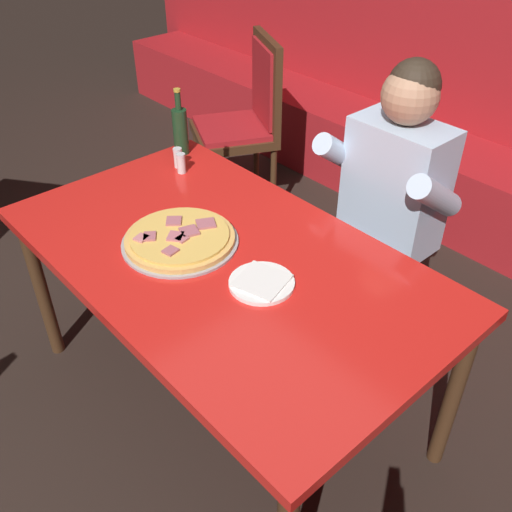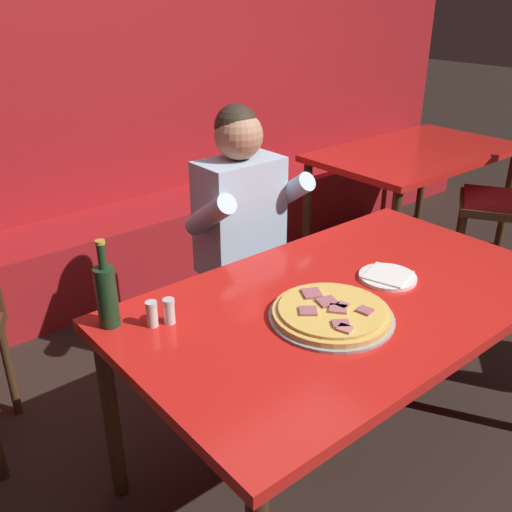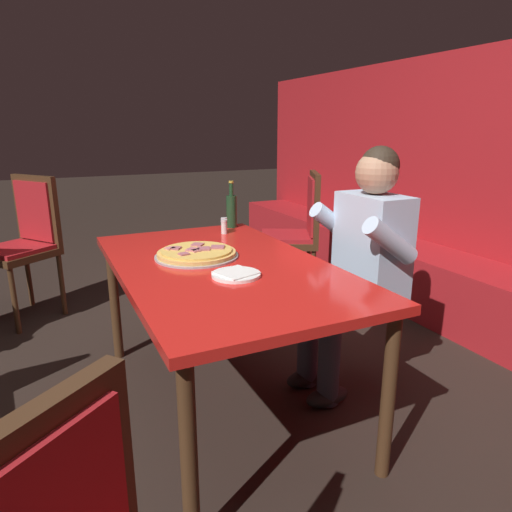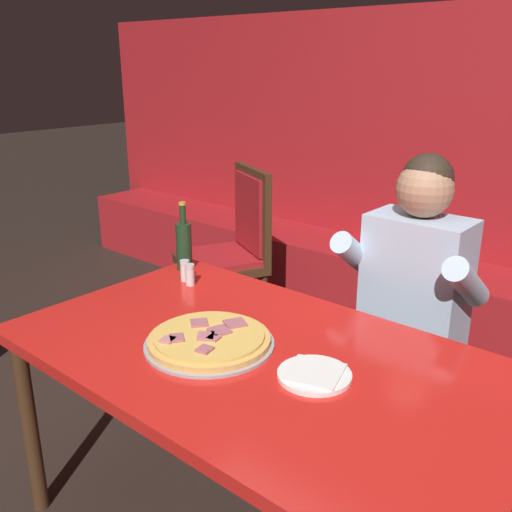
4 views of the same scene
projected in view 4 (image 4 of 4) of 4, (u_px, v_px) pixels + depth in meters
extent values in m
cube|color=#A3191E|center=(507.00, 179.00, 3.24)|extent=(6.80, 0.16, 1.90)
cube|color=#A3191E|center=(470.00, 313.00, 3.24)|extent=(6.46, 0.48, 0.46)
cylinder|color=#422816|center=(30.00, 427.00, 2.03)|extent=(0.06, 0.06, 0.71)
cylinder|color=#422816|center=(193.00, 346.00, 2.60)|extent=(0.06, 0.06, 0.71)
cube|color=red|center=(260.00, 358.00, 1.74)|extent=(1.59, 0.92, 0.04)
cylinder|color=#9E9EA3|center=(209.00, 344.00, 1.78)|extent=(0.41, 0.41, 0.01)
cylinder|color=#DBA856|center=(209.00, 340.00, 1.77)|extent=(0.38, 0.38, 0.02)
cylinder|color=#E0B251|center=(209.00, 336.00, 1.77)|extent=(0.34, 0.34, 0.01)
cube|color=#A85B66|center=(219.00, 331.00, 1.78)|extent=(0.08, 0.08, 0.01)
cube|color=#A85B66|center=(205.00, 349.00, 1.67)|extent=(0.05, 0.05, 0.01)
cube|color=#A85B66|center=(199.00, 323.00, 1.83)|extent=(0.08, 0.08, 0.01)
cube|color=#B76670|center=(206.00, 336.00, 1.75)|extent=(0.07, 0.08, 0.01)
cube|color=#A85B66|center=(177.00, 338.00, 1.73)|extent=(0.07, 0.06, 0.01)
cube|color=#A85B66|center=(235.00, 323.00, 1.83)|extent=(0.08, 0.09, 0.01)
cube|color=#B76670|center=(214.00, 338.00, 1.73)|extent=(0.04, 0.04, 0.01)
cube|color=#C6757A|center=(168.00, 340.00, 1.72)|extent=(0.05, 0.05, 0.01)
cylinder|color=white|center=(314.00, 375.00, 1.60)|extent=(0.21, 0.21, 0.01)
cube|color=white|center=(315.00, 372.00, 1.59)|extent=(0.19, 0.19, 0.01)
cylinder|color=#19381E|center=(184.00, 247.00, 2.40)|extent=(0.07, 0.07, 0.20)
cylinder|color=#19381E|center=(183.00, 214.00, 2.35)|extent=(0.03, 0.03, 0.08)
cylinder|color=#B29933|center=(182.00, 204.00, 2.34)|extent=(0.03, 0.03, 0.01)
cylinder|color=silver|center=(185.00, 272.00, 2.29)|extent=(0.04, 0.04, 0.07)
cylinder|color=silver|center=(185.00, 275.00, 2.29)|extent=(0.03, 0.03, 0.04)
cylinder|color=silver|center=(184.00, 262.00, 2.28)|extent=(0.04, 0.04, 0.01)
cylinder|color=silver|center=(190.00, 276.00, 2.24)|extent=(0.04, 0.04, 0.07)
cylinder|color=#28231E|center=(190.00, 280.00, 2.25)|extent=(0.03, 0.03, 0.04)
cylinder|color=silver|center=(190.00, 266.00, 2.23)|extent=(0.04, 0.04, 0.01)
ellipsoid|color=black|center=(342.00, 468.00, 2.28)|extent=(0.11, 0.24, 0.09)
ellipsoid|color=black|center=(387.00, 491.00, 2.16)|extent=(0.11, 0.24, 0.09)
cylinder|color=#282833|center=(344.00, 429.00, 2.22)|extent=(0.11, 0.11, 0.43)
cylinder|color=#282833|center=(391.00, 450.00, 2.10)|extent=(0.11, 0.11, 0.43)
cube|color=#282833|center=(385.00, 364.00, 2.14)|extent=(0.34, 0.40, 0.12)
cube|color=silver|center=(416.00, 282.00, 2.19)|extent=(0.38, 0.22, 0.52)
cylinder|color=silver|center=(356.00, 256.00, 2.25)|extent=(0.09, 0.30, 0.25)
cylinder|color=silver|center=(466.00, 283.00, 1.98)|extent=(0.09, 0.30, 0.25)
sphere|color=tan|center=(425.00, 189.00, 2.08)|extent=(0.21, 0.21, 0.21)
sphere|color=#2D2319|center=(428.00, 179.00, 2.08)|extent=(0.19, 0.19, 0.19)
cylinder|color=#422816|center=(181.00, 299.00, 3.42)|extent=(0.04, 0.04, 0.47)
cylinder|color=#422816|center=(200.00, 325.00, 3.09)|extent=(0.04, 0.04, 0.47)
cylinder|color=#422816|center=(240.00, 290.00, 3.56)|extent=(0.04, 0.04, 0.47)
cylinder|color=#422816|center=(264.00, 313.00, 3.22)|extent=(0.04, 0.04, 0.47)
cube|color=#422816|center=(220.00, 264.00, 3.24)|extent=(0.59, 0.59, 0.05)
cube|color=#A3191E|center=(220.00, 257.00, 3.22)|extent=(0.54, 0.54, 0.03)
cube|color=#422816|center=(253.00, 213.00, 3.22)|extent=(0.41, 0.23, 0.51)
cube|color=#A3191E|center=(249.00, 213.00, 3.21)|extent=(0.33, 0.18, 0.43)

